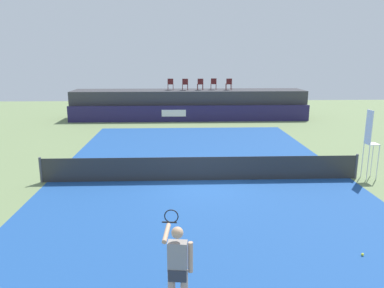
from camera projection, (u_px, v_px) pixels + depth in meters
name	position (u px, v px, depth m)	size (l,w,h in m)	color
ground_plane	(197.00, 160.00, 17.55)	(48.00, 48.00, 0.00)	#6B7F51
court_inner	(201.00, 180.00, 14.64)	(12.00, 22.00, 0.00)	#1C478C
sponsor_wall	(190.00, 114.00, 27.62)	(18.00, 0.22, 1.20)	#231E4C
spectator_platform	(189.00, 104.00, 29.26)	(18.00, 2.80, 2.20)	#38383D
spectator_chair_far_left	(170.00, 84.00, 28.85)	(0.44, 0.44, 0.89)	#561919
spectator_chair_left	(185.00, 84.00, 28.69)	(0.45, 0.45, 0.89)	#561919
spectator_chair_center	(200.00, 84.00, 28.80)	(0.46, 0.46, 0.89)	#561919
spectator_chair_right	(214.00, 83.00, 29.13)	(0.46, 0.46, 0.89)	#561919
spectator_chair_far_right	(229.00, 84.00, 28.93)	(0.45, 0.45, 0.89)	#561919
umpire_chair	(370.00, 140.00, 14.52)	(0.47, 0.47, 2.76)	white
tennis_net	(201.00, 169.00, 14.53)	(12.40, 0.02, 0.95)	#2D2D2D
net_post_near	(41.00, 170.00, 14.29)	(0.10, 0.10, 1.00)	#4C4C51
net_post_far	(356.00, 166.00, 14.76)	(0.10, 0.10, 1.00)	#4C4C51
tennis_player	(178.00, 266.00, 6.89)	(0.59, 1.18, 1.77)	white
tennis_ball	(363.00, 254.00, 9.08)	(0.07, 0.07, 0.07)	#D8EA33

